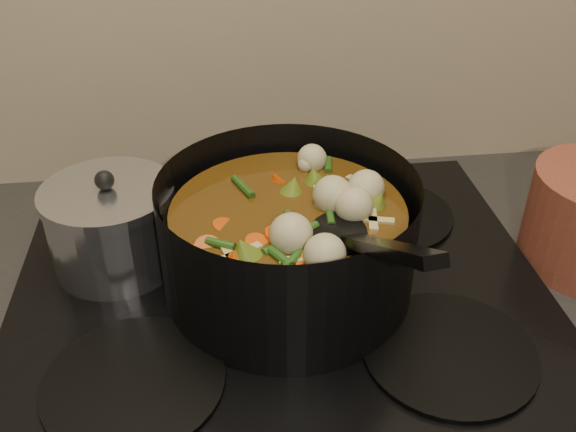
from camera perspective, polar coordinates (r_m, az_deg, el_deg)
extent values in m
cube|color=black|center=(0.79, -0.63, -8.75)|extent=(2.64, 0.64, 0.05)
cube|color=black|center=(0.76, -0.64, -6.81)|extent=(0.62, 0.54, 0.02)
cylinder|color=black|center=(0.67, -13.54, -14.10)|extent=(0.18, 0.18, 0.01)
cylinder|color=black|center=(0.70, 14.13, -11.64)|extent=(0.18, 0.18, 0.01)
cylinder|color=black|center=(0.86, -12.27, -1.28)|extent=(0.18, 0.18, 0.01)
cylinder|color=black|center=(0.89, 8.72, 0.17)|extent=(0.18, 0.18, 0.01)
cylinder|color=black|center=(0.71, 0.00, -1.85)|extent=(0.30, 0.30, 0.14)
cylinder|color=black|center=(0.76, 0.00, -5.94)|extent=(0.28, 0.28, 0.01)
cylinder|color=#4E350D|center=(0.72, 0.00, -2.62)|extent=(0.26, 0.26, 0.10)
cylinder|color=#C44309|center=(0.70, 3.09, 0.64)|extent=(0.03, 0.03, 0.03)
cylinder|color=#C44309|center=(0.75, 1.92, 3.07)|extent=(0.04, 0.04, 0.03)
cylinder|color=#C44309|center=(0.76, -4.68, 3.53)|extent=(0.04, 0.04, 0.03)
cylinder|color=#C44309|center=(0.69, -4.33, -0.02)|extent=(0.03, 0.03, 0.03)
cylinder|color=#C44309|center=(0.63, -2.34, -3.49)|extent=(0.04, 0.03, 0.03)
cylinder|color=#C44309|center=(0.67, 2.21, -0.87)|extent=(0.04, 0.04, 0.03)
cylinder|color=#C44309|center=(0.71, 5.29, 1.16)|extent=(0.03, 0.04, 0.03)
cylinder|color=#C44309|center=(0.78, 1.81, 4.25)|extent=(0.03, 0.03, 0.03)
cylinder|color=#C44309|center=(0.73, -3.04, 1.99)|extent=(0.04, 0.04, 0.03)
sphere|color=#C5B88B|center=(0.70, 4.88, 1.63)|extent=(0.04, 0.04, 0.04)
sphere|color=#C5B88B|center=(0.74, 0.14, 3.78)|extent=(0.04, 0.04, 0.04)
sphere|color=#C5B88B|center=(0.70, -4.81, 1.78)|extent=(0.04, 0.04, 0.04)
sphere|color=#C5B88B|center=(0.64, -1.76, -1.38)|extent=(0.04, 0.04, 0.04)
sphere|color=#C5B88B|center=(0.67, 4.53, 0.01)|extent=(0.04, 0.04, 0.04)
sphere|color=#C5B88B|center=(0.73, 2.82, 3.31)|extent=(0.04, 0.04, 0.04)
cone|color=olive|center=(0.63, -2.46, -2.82)|extent=(0.04, 0.04, 0.03)
cone|color=olive|center=(0.66, 6.22, -0.83)|extent=(0.04, 0.04, 0.03)
cone|color=olive|center=(0.75, 3.75, 3.66)|extent=(0.04, 0.04, 0.03)
cone|color=olive|center=(0.74, -4.39, 3.39)|extent=(0.04, 0.04, 0.03)
cone|color=olive|center=(0.66, -5.81, -1.27)|extent=(0.04, 0.04, 0.03)
cone|color=olive|center=(0.63, 3.32, -2.60)|extent=(0.04, 0.04, 0.03)
cylinder|color=#2B5117|center=(0.72, 1.93, 2.36)|extent=(0.01, 0.04, 0.01)
cylinder|color=#2B5117|center=(0.77, -1.86, 4.61)|extent=(0.04, 0.03, 0.01)
cylinder|color=#2B5117|center=(0.73, -5.65, 2.32)|extent=(0.04, 0.02, 0.01)
cylinder|color=#2B5117|center=(0.68, -4.82, -0.28)|extent=(0.02, 0.04, 0.01)
cylinder|color=#2B5117|center=(0.66, -1.20, -1.13)|extent=(0.03, 0.04, 0.01)
cylinder|color=#2B5117|center=(0.63, 4.55, -3.37)|extent=(0.04, 0.02, 0.01)
cylinder|color=#2B5117|center=(0.68, 6.56, 0.14)|extent=(0.04, 0.03, 0.01)
cylinder|color=#2B5117|center=(0.73, 3.82, 2.45)|extent=(0.01, 0.04, 0.01)
cylinder|color=#2B5117|center=(0.73, 0.17, 2.67)|extent=(0.04, 0.03, 0.01)
cylinder|color=#2B5117|center=(0.75, -5.36, 3.61)|extent=(0.04, 0.02, 0.01)
cylinder|color=#2B5117|center=(0.69, -6.59, 0.51)|extent=(0.02, 0.04, 0.01)
cylinder|color=#2B5117|center=(0.65, -3.19, -1.55)|extent=(0.03, 0.04, 0.01)
cylinder|color=#2B5117|center=(0.66, 0.83, -1.18)|extent=(0.04, 0.02, 0.01)
cube|color=tan|center=(0.72, -4.96, 2.19)|extent=(0.04, 0.01, 0.00)
cube|color=tan|center=(0.65, -4.38, -1.59)|extent=(0.02, 0.04, 0.00)
cube|color=tan|center=(0.64, 2.92, -2.25)|extent=(0.04, 0.03, 0.00)
cube|color=tan|center=(0.71, 5.64, 1.33)|extent=(0.04, 0.04, 0.00)
cube|color=tan|center=(0.75, 0.67, 3.68)|extent=(0.03, 0.04, 0.00)
cube|color=tan|center=(0.72, -5.12, 2.05)|extent=(0.04, 0.02, 0.00)
cube|color=tan|center=(0.65, -4.15, -1.73)|extent=(0.01, 0.04, 0.00)
ellipsoid|color=black|center=(0.66, 4.46, -1.67)|extent=(0.08, 0.09, 0.01)
cube|color=black|center=(0.56, 8.75, -2.94)|extent=(0.04, 0.17, 0.10)
cylinder|color=silver|center=(0.79, -15.24, -1.25)|extent=(0.15, 0.15, 0.09)
cylinder|color=silver|center=(0.77, -15.82, 1.99)|extent=(0.16, 0.16, 0.01)
sphere|color=black|center=(0.76, -16.01, 3.08)|extent=(0.02, 0.02, 0.02)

